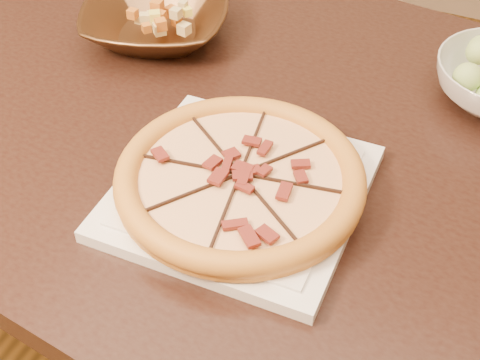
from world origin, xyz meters
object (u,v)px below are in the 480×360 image
at_px(dining_table, 229,160).
at_px(plate, 240,191).
at_px(pizza, 240,178).
at_px(bronze_bowl, 156,21).

bearing_deg(dining_table, plate, -59.98).
bearing_deg(pizza, plate, 5.46).
relative_size(pizza, bronze_bowl, 1.30).
bearing_deg(dining_table, pizza, -59.99).
height_order(plate, bronze_bowl, bronze_bowl).
relative_size(dining_table, bronze_bowl, 6.07).
xyz_separation_m(plate, pizza, (-0.00, -0.00, 0.02)).
distance_m(pizza, bronze_bowl, 0.41).
relative_size(plate, pizza, 0.96).
height_order(dining_table, bronze_bowl, bronze_bowl).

